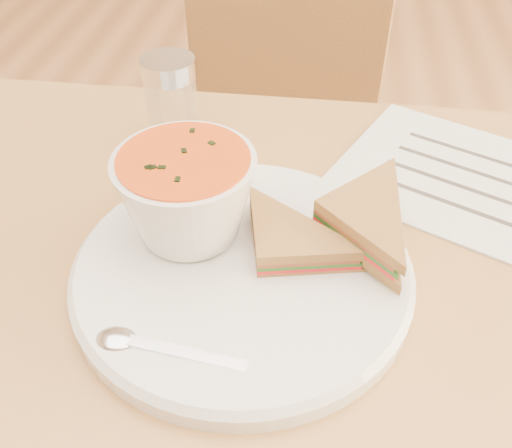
% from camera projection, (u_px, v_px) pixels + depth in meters
% --- Properties ---
extents(chair_far, '(0.50, 0.50, 0.95)m').
position_uv_depth(chair_far, '(251.00, 159.00, 1.15)').
color(chair_far, brown).
rests_on(chair_far, floor).
extents(plate, '(0.34, 0.34, 0.02)m').
position_uv_depth(plate, '(242.00, 271.00, 0.52)').
color(plate, white).
rests_on(plate, dining_table).
extents(soup_bowl, '(0.14, 0.14, 0.09)m').
position_uv_depth(soup_bowl, '(187.00, 199.00, 0.52)').
color(soup_bowl, white).
rests_on(soup_bowl, plate).
extents(sandwich_half_a, '(0.12, 0.12, 0.03)m').
position_uv_depth(sandwich_half_a, '(257.00, 271.00, 0.49)').
color(sandwich_half_a, '#A17138').
rests_on(sandwich_half_a, plate).
extents(sandwich_half_b, '(0.15, 0.15, 0.03)m').
position_uv_depth(sandwich_half_b, '(313.00, 214.00, 0.53)').
color(sandwich_half_b, '#A17138').
rests_on(sandwich_half_b, plate).
extents(spoon, '(0.17, 0.05, 0.01)m').
position_uv_depth(spoon, '(176.00, 352.00, 0.44)').
color(spoon, silver).
rests_on(spoon, plate).
extents(paper_menu, '(0.36, 0.32, 0.00)m').
position_uv_depth(paper_menu, '(476.00, 183.00, 0.63)').
color(paper_menu, white).
rests_on(paper_menu, dining_table).
extents(condiment_shaker, '(0.06, 0.06, 0.11)m').
position_uv_depth(condiment_shaker, '(172.00, 104.00, 0.66)').
color(condiment_shaker, silver).
rests_on(condiment_shaker, dining_table).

